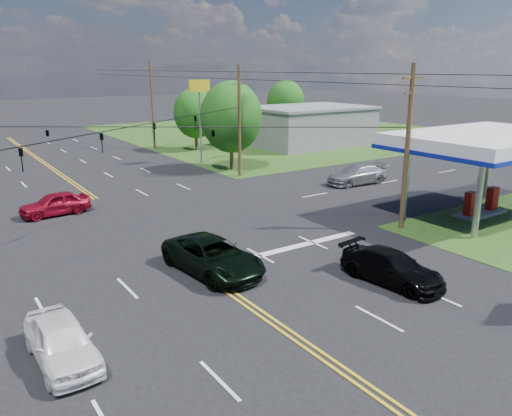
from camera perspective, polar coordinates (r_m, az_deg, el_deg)
ground at (r=30.79m, az=-13.49°, el=-2.17°), size 280.00×280.00×0.00m
grass_ne at (r=75.25m, az=3.04°, el=8.68°), size 46.00×48.00×0.03m
stop_bar at (r=26.36m, az=3.15°, el=-4.80°), size 10.00×0.50×0.02m
retail_ne at (r=62.57m, az=6.05°, el=9.20°), size 14.00×10.00×4.40m
gas_canopy at (r=34.64m, az=25.08°, el=6.76°), size 12.20×8.20×5.35m
pole_se at (r=29.89m, az=16.91°, el=6.75°), size 1.60×0.28×9.50m
pole_ne at (r=43.45m, az=-1.92°, el=10.03°), size 1.60×0.28×9.50m
pole_right_far at (r=60.32m, az=-11.78°, el=11.56°), size 1.60×0.28×10.00m
span_wire_signals at (r=29.55m, az=-14.24°, el=8.97°), size 26.00×18.00×1.13m
power_lines at (r=27.50m, az=-13.12°, el=14.02°), size 26.04×100.00×0.64m
tree_right_a at (r=46.52m, az=-2.86°, el=10.34°), size 5.70×5.70×8.18m
tree_right_b at (r=58.23m, az=-6.95°, el=10.69°), size 4.94×4.94×7.09m
tree_far_r at (r=72.64m, az=3.41°, el=12.02°), size 5.32×5.32×7.63m
pickup_dkgreen at (r=23.38m, az=-4.95°, el=-5.49°), size 3.17×5.95×1.59m
suv_black at (r=23.07m, az=15.27°, el=-6.55°), size 2.56×5.08×1.42m
pickup_white at (r=17.81m, az=-21.35°, el=-13.96°), size 1.83×4.36×1.47m
sedan_red at (r=34.83m, az=-22.00°, el=0.46°), size 4.51×2.13×1.49m
sedan_far at (r=41.85m, az=11.48°, el=3.77°), size 5.54×2.64×1.56m
polesign_ne at (r=49.54m, az=-6.46°, el=12.35°), size 2.26×0.40×8.18m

